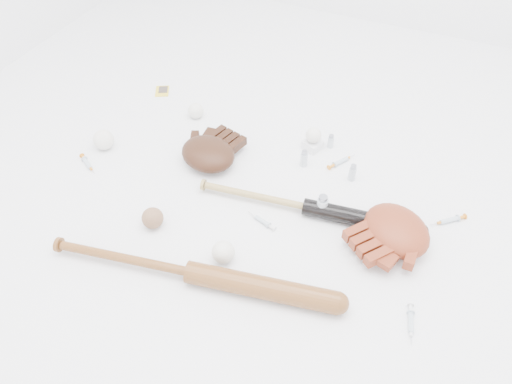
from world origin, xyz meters
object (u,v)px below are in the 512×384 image
at_px(bat_dark, 306,207).
at_px(pedestal, 312,145).
at_px(glove_dark, 208,153).
at_px(bat_wood, 190,272).

relative_size(bat_dark, pedestal, 12.60).
bearing_deg(glove_dark, pedestal, 50.56).
distance_m(bat_dark, pedestal, 0.35).
height_order(bat_dark, bat_wood, bat_wood).
distance_m(bat_dark, bat_wood, 0.47).
height_order(bat_dark, glove_dark, glove_dark).
bearing_deg(bat_wood, bat_dark, 50.52).
bearing_deg(bat_wood, pedestal, 69.66).
relative_size(bat_wood, pedestal, 14.81).
xyz_separation_m(glove_dark, pedestal, (0.34, 0.24, -0.03)).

